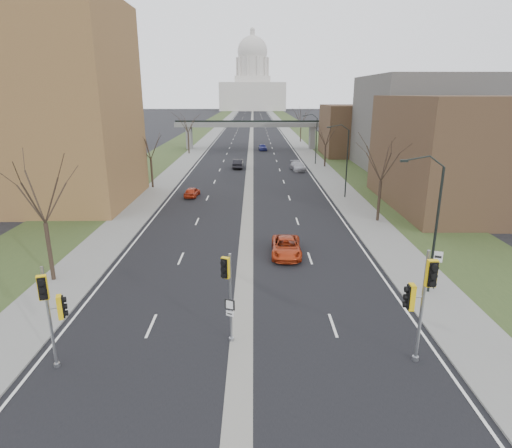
{
  "coord_description": "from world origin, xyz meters",
  "views": [
    {
      "loc": [
        0.64,
        -18.82,
        12.23
      ],
      "look_at": [
        0.8,
        8.1,
        4.0
      ],
      "focal_mm": 30.0,
      "sensor_mm": 36.0,
      "label": 1
    }
  ],
  "objects_px": {
    "speed_limit_sign": "(437,263)",
    "car_right_mid": "(298,166)",
    "car_left_far": "(238,164)",
    "signal_pole_median": "(228,283)",
    "car_right_near": "(286,247)",
    "signal_pole_left": "(51,304)",
    "signal_pole_right": "(421,292)",
    "car_right_far": "(263,147)",
    "car_left_near": "(192,192)"
  },
  "relations": [
    {
      "from": "car_left_near",
      "to": "signal_pole_median",
      "type": "bearing_deg",
      "value": 107.27
    },
    {
      "from": "signal_pole_right",
      "to": "car_left_far",
      "type": "bearing_deg",
      "value": 100.53
    },
    {
      "from": "speed_limit_sign",
      "to": "car_left_far",
      "type": "distance_m",
      "value": 49.71
    },
    {
      "from": "speed_limit_sign",
      "to": "car_right_mid",
      "type": "height_order",
      "value": "speed_limit_sign"
    },
    {
      "from": "car_right_near",
      "to": "signal_pole_median",
      "type": "bearing_deg",
      "value": -104.64
    },
    {
      "from": "signal_pole_left",
      "to": "car_left_near",
      "type": "bearing_deg",
      "value": 68.27
    },
    {
      "from": "signal_pole_left",
      "to": "car_right_near",
      "type": "height_order",
      "value": "signal_pole_left"
    },
    {
      "from": "signal_pole_median",
      "to": "speed_limit_sign",
      "type": "xyz_separation_m",
      "value": [
        12.92,
        6.04,
        -1.45
      ]
    },
    {
      "from": "car_right_near",
      "to": "car_right_mid",
      "type": "relative_size",
      "value": 0.99
    },
    {
      "from": "signal_pole_left",
      "to": "car_left_near",
      "type": "xyz_separation_m",
      "value": [
        1.37,
        34.51,
        -2.7
      ]
    },
    {
      "from": "car_right_near",
      "to": "car_right_mid",
      "type": "bearing_deg",
      "value": 85.39
    },
    {
      "from": "speed_limit_sign",
      "to": "car_right_far",
      "type": "relative_size",
      "value": 0.62
    },
    {
      "from": "signal_pole_left",
      "to": "car_left_far",
      "type": "relative_size",
      "value": 1.1
    },
    {
      "from": "signal_pole_left",
      "to": "speed_limit_sign",
      "type": "xyz_separation_m",
      "value": [
        20.62,
        8.06,
        -1.41
      ]
    },
    {
      "from": "signal_pole_right",
      "to": "car_right_mid",
      "type": "distance_m",
      "value": 52.92
    },
    {
      "from": "car_right_near",
      "to": "car_right_far",
      "type": "bearing_deg",
      "value": 92.9
    },
    {
      "from": "car_right_mid",
      "to": "car_right_far",
      "type": "relative_size",
      "value": 1.19
    },
    {
      "from": "car_left_near",
      "to": "car_left_far",
      "type": "relative_size",
      "value": 0.78
    },
    {
      "from": "signal_pole_left",
      "to": "car_right_near",
      "type": "xyz_separation_m",
      "value": [
        11.53,
        14.48,
        -2.62
      ]
    },
    {
      "from": "signal_pole_median",
      "to": "car_left_near",
      "type": "xyz_separation_m",
      "value": [
        -6.33,
        32.49,
        -2.74
      ]
    },
    {
      "from": "signal_pole_left",
      "to": "speed_limit_sign",
      "type": "bearing_deg",
      "value": 1.88
    },
    {
      "from": "car_right_near",
      "to": "car_right_mid",
      "type": "distance_m",
      "value": 38.96
    },
    {
      "from": "car_left_near",
      "to": "car_right_mid",
      "type": "height_order",
      "value": "car_right_mid"
    },
    {
      "from": "signal_pole_median",
      "to": "signal_pole_right",
      "type": "distance_m",
      "value": 8.97
    },
    {
      "from": "signal_pole_left",
      "to": "signal_pole_median",
      "type": "height_order",
      "value": "signal_pole_left"
    },
    {
      "from": "car_left_far",
      "to": "car_right_mid",
      "type": "bearing_deg",
      "value": 167.65
    },
    {
      "from": "signal_pole_right",
      "to": "car_right_mid",
      "type": "relative_size",
      "value": 1.13
    },
    {
      "from": "signal_pole_right",
      "to": "car_right_far",
      "type": "distance_m",
      "value": 79.42
    },
    {
      "from": "signal_pole_left",
      "to": "speed_limit_sign",
      "type": "distance_m",
      "value": 22.19
    },
    {
      "from": "signal_pole_right",
      "to": "car_right_far",
      "type": "height_order",
      "value": "signal_pole_right"
    },
    {
      "from": "signal_pole_median",
      "to": "signal_pole_right",
      "type": "bearing_deg",
      "value": 13.82
    },
    {
      "from": "signal_pole_left",
      "to": "car_left_far",
      "type": "height_order",
      "value": "signal_pole_left"
    },
    {
      "from": "signal_pole_left",
      "to": "car_right_mid",
      "type": "distance_m",
      "value": 55.65
    },
    {
      "from": "signal_pole_right",
      "to": "car_left_far",
      "type": "relative_size",
      "value": 1.23
    },
    {
      "from": "car_left_near",
      "to": "signal_pole_right",
      "type": "bearing_deg",
      "value": 120.1
    },
    {
      "from": "speed_limit_sign",
      "to": "car_right_near",
      "type": "bearing_deg",
      "value": 165.48
    },
    {
      "from": "signal_pole_right",
      "to": "car_left_near",
      "type": "relative_size",
      "value": 1.57
    },
    {
      "from": "signal_pole_median",
      "to": "car_right_mid",
      "type": "xyz_separation_m",
      "value": [
        8.62,
        51.13,
        -2.63
      ]
    },
    {
      "from": "car_right_mid",
      "to": "car_right_far",
      "type": "height_order",
      "value": "car_right_mid"
    },
    {
      "from": "car_right_near",
      "to": "car_right_far",
      "type": "xyz_separation_m",
      "value": [
        -0.5,
        65.01,
        0.03
      ]
    },
    {
      "from": "signal_pole_left",
      "to": "signal_pole_right",
      "type": "xyz_separation_m",
      "value": [
        16.49,
        0.31,
        0.37
      ]
    },
    {
      "from": "car_right_mid",
      "to": "car_left_far",
      "type": "bearing_deg",
      "value": 159.84
    },
    {
      "from": "car_left_near",
      "to": "car_right_near",
      "type": "height_order",
      "value": "car_right_near"
    },
    {
      "from": "car_left_far",
      "to": "car_right_far",
      "type": "xyz_separation_m",
      "value": [
        4.7,
        23.83,
        -0.04
      ]
    },
    {
      "from": "car_left_far",
      "to": "car_right_mid",
      "type": "distance_m",
      "value": 10.3
    },
    {
      "from": "signal_pole_median",
      "to": "car_right_mid",
      "type": "bearing_deg",
      "value": 105.24
    },
    {
      "from": "signal_pole_median",
      "to": "car_right_near",
      "type": "xyz_separation_m",
      "value": [
        3.83,
        12.46,
        -2.66
      ]
    },
    {
      "from": "speed_limit_sign",
      "to": "car_right_mid",
      "type": "bearing_deg",
      "value": 116.14
    },
    {
      "from": "signal_pole_left",
      "to": "car_right_far",
      "type": "distance_m",
      "value": 80.29
    },
    {
      "from": "car_left_far",
      "to": "car_right_near",
      "type": "distance_m",
      "value": 41.5
    }
  ]
}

